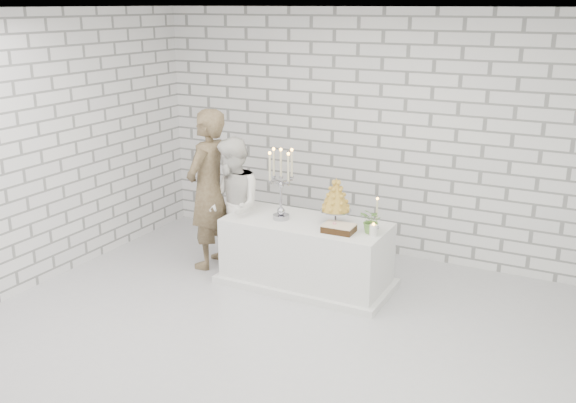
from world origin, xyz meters
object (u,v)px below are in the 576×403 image
at_px(bride, 233,206).
at_px(croquembouche, 336,201).
at_px(groom, 208,189).
at_px(candelabra, 281,184).
at_px(cake_table, 306,253).

relative_size(bride, croquembouche, 3.05).
xyz_separation_m(groom, bride, (0.35, -0.02, -0.15)).
bearing_deg(groom, candelabra, 85.42).
distance_m(cake_table, croquembouche, 0.71).
relative_size(groom, candelabra, 2.36).
bearing_deg(croquembouche, candelabra, -169.53).
relative_size(cake_table, bride, 1.13).
bearing_deg(candelabra, croquembouche, 10.47).
height_order(groom, croquembouche, groom).
bearing_deg(cake_table, groom, -179.86).
bearing_deg(cake_table, croquembouche, 9.93).
relative_size(cake_table, candelabra, 2.24).
bearing_deg(groom, croquembouche, 90.57).
bearing_deg(croquembouche, groom, -177.87).
height_order(groom, bride, groom).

